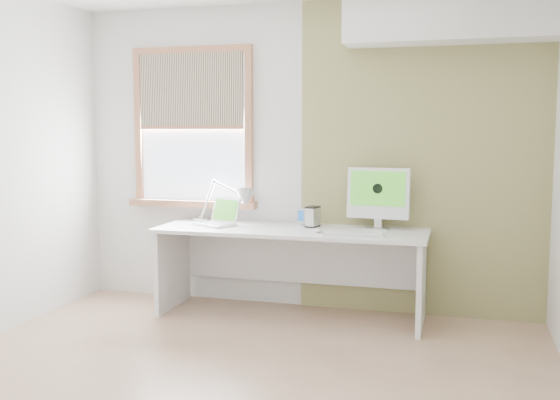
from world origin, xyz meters
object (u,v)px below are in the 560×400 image
(desk_lamp, at_px, (237,201))
(laptop, at_px, (220,218))
(imac, at_px, (378,195))
(desk, at_px, (292,251))
(external_drive, at_px, (313,217))

(desk_lamp, relative_size, laptop, 1.57)
(desk_lamp, height_order, imac, imac)
(desk, distance_m, desk_lamp, 0.66)
(desk, distance_m, external_drive, 0.33)
(desk_lamp, relative_size, imac, 1.26)
(imac, bearing_deg, external_drive, -173.87)
(desk, bearing_deg, desk_lamp, 166.64)
(desk, bearing_deg, external_drive, 28.93)
(imac, bearing_deg, desk_lamp, -179.20)
(external_drive, relative_size, imac, 0.34)
(desk_lamp, distance_m, imac, 1.21)
(desk_lamp, height_order, external_drive, desk_lamp)
(desk, distance_m, laptop, 0.68)
(desk_lamp, relative_size, external_drive, 3.75)
(imac, bearing_deg, desk, -168.29)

